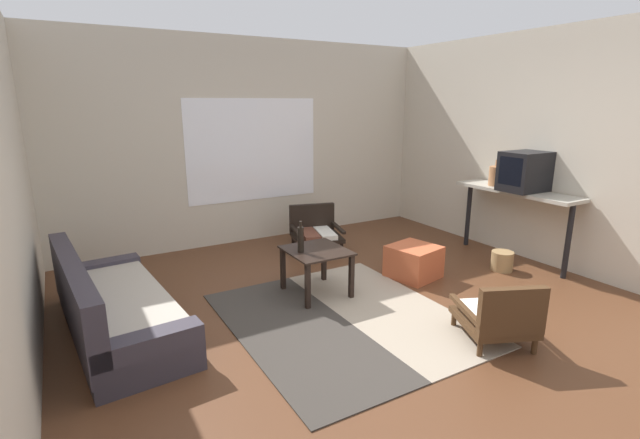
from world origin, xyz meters
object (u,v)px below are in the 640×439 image
(crt_television, at_px, (526,171))
(console_shelf, at_px, (516,198))
(coffee_table, at_px, (316,258))
(ottoman_orange, at_px, (414,262))
(clay_vase, at_px, (498,176))
(wicker_basket, at_px, (502,261))
(glass_bottle, at_px, (301,239))
(couch, at_px, (112,310))
(armchair_by_window, at_px, (315,230))
(armchair_striped_foreground, at_px, (499,316))

(crt_television, bearing_deg, console_shelf, 87.94)
(coffee_table, height_order, ottoman_orange, coffee_table)
(coffee_table, xyz_separation_m, clay_vase, (2.57, -0.01, 0.63))
(ottoman_orange, xyz_separation_m, wicker_basket, (1.03, -0.35, -0.07))
(console_shelf, relative_size, glass_bottle, 4.91)
(couch, bearing_deg, wicker_basket, -8.94)
(ottoman_orange, relative_size, console_shelf, 0.32)
(clay_vase, distance_m, wicker_basket, 1.09)
(coffee_table, height_order, wicker_basket, coffee_table)
(armchair_by_window, bearing_deg, armchair_striped_foreground, -88.89)
(couch, xyz_separation_m, ottoman_orange, (3.03, -0.29, -0.04))
(armchair_by_window, bearing_deg, ottoman_orange, -72.55)
(couch, xyz_separation_m, glass_bottle, (1.71, -0.13, 0.39))
(crt_television, height_order, wicker_basket, crt_television)
(couch, xyz_separation_m, coffee_table, (1.87, -0.15, 0.16))
(armchair_by_window, distance_m, crt_television, 2.63)
(armchair_striped_foreground, relative_size, ottoman_orange, 1.55)
(couch, height_order, coffee_table, couch)
(couch, xyz_separation_m, console_shelf, (4.44, -0.44, 0.56))
(coffee_table, xyz_separation_m, console_shelf, (2.57, -0.30, 0.40))
(couch, relative_size, wicker_basket, 8.14)
(armchair_striped_foreground, relative_size, console_shelf, 0.49)
(armchair_striped_foreground, bearing_deg, armchair_by_window, 91.11)
(coffee_table, height_order, clay_vase, clay_vase)
(armchair_by_window, height_order, glass_bottle, glass_bottle)
(console_shelf, bearing_deg, crt_television, -92.06)
(armchair_striped_foreground, xyz_separation_m, wicker_basket, (1.42, 1.09, -0.13))
(armchair_by_window, bearing_deg, console_shelf, -40.25)
(crt_television, height_order, clay_vase, crt_television)
(console_shelf, relative_size, wicker_basket, 6.19)
(armchair_by_window, height_order, clay_vase, clay_vase)
(couch, relative_size, armchair_striped_foreground, 2.68)
(console_shelf, xyz_separation_m, wicker_basket, (-0.39, -0.19, -0.66))
(console_shelf, height_order, crt_television, crt_television)
(armchair_by_window, bearing_deg, coffee_table, -118.98)
(armchair_by_window, relative_size, wicker_basket, 3.01)
(armchair_by_window, distance_m, wicker_basket, 2.31)
(coffee_table, bearing_deg, wicker_basket, -12.64)
(coffee_table, height_order, armchair_striped_foreground, armchair_striped_foreground)
(couch, relative_size, glass_bottle, 6.46)
(coffee_table, relative_size, crt_television, 1.12)
(coffee_table, relative_size, armchair_striped_foreground, 0.82)
(coffee_table, distance_m, ottoman_orange, 1.18)
(crt_television, distance_m, wicker_basket, 1.07)
(coffee_table, xyz_separation_m, armchair_by_window, (0.71, 1.28, -0.12))
(glass_bottle, bearing_deg, ottoman_orange, -6.58)
(couch, relative_size, crt_television, 3.64)
(armchair_striped_foreground, distance_m, glass_bottle, 1.88)
(ottoman_orange, distance_m, console_shelf, 1.54)
(armchair_by_window, bearing_deg, glass_bottle, -124.63)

